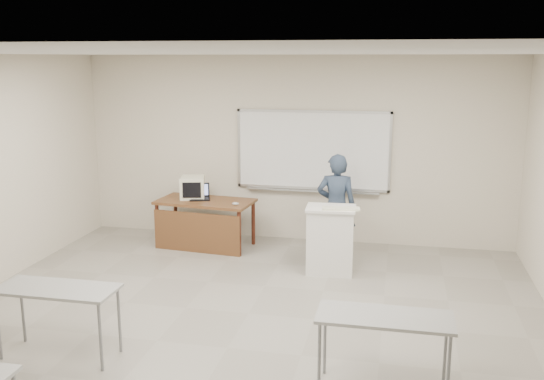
% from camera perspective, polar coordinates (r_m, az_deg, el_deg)
% --- Properties ---
extents(floor, '(7.00, 8.00, 0.01)m').
position_cam_1_polar(floor, '(6.53, -4.22, -14.65)').
color(floor, gray).
rests_on(floor, ground).
extents(whiteboard, '(2.48, 0.10, 1.31)m').
position_cam_1_polar(whiteboard, '(9.75, 3.86, 3.64)').
color(whiteboard, white).
rests_on(whiteboard, floor).
extents(student_desks, '(4.40, 2.20, 0.73)m').
position_cam_1_polar(student_desks, '(5.08, -8.71, -14.52)').
color(student_desks, gray).
rests_on(student_desks, floor).
extents(instructor_desk, '(1.50, 0.75, 0.75)m').
position_cam_1_polar(instructor_desk, '(9.56, -6.49, -2.27)').
color(instructor_desk, brown).
rests_on(instructor_desk, floor).
extents(podium, '(0.67, 0.49, 0.94)m').
position_cam_1_polar(podium, '(8.49, 5.51, -4.68)').
color(podium, silver).
rests_on(podium, floor).
extents(crt_monitor, '(0.38, 0.43, 0.36)m').
position_cam_1_polar(crt_monitor, '(9.77, -7.49, 0.25)').
color(crt_monitor, beige).
rests_on(crt_monitor, instructor_desk).
extents(laptop, '(0.32, 0.30, 0.24)m').
position_cam_1_polar(laptop, '(9.70, -6.73, -0.51)').
color(laptop, black).
rests_on(laptop, instructor_desk).
extents(mouse, '(0.11, 0.07, 0.04)m').
position_cam_1_polar(mouse, '(9.27, -3.46, -1.29)').
color(mouse, '#B6B9BE').
rests_on(mouse, instructor_desk).
extents(keyboard, '(0.52, 0.24, 0.03)m').
position_cam_1_polar(keyboard, '(8.23, 6.52, -1.76)').
color(keyboard, beige).
rests_on(keyboard, podium).
extents(presenter, '(0.60, 0.41, 1.59)m').
position_cam_1_polar(presenter, '(9.00, 6.07, -1.59)').
color(presenter, black).
rests_on(presenter, floor).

